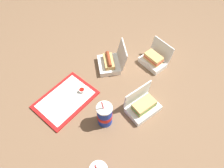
{
  "coord_description": "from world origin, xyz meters",
  "views": [
    {
      "loc": [
        0.71,
        0.37,
        1.2
      ],
      "look_at": [
        -0.02,
        -0.02,
        0.05
      ],
      "focal_mm": 35.0,
      "sensor_mm": 36.0,
      "label": 1
    }
  ],
  "objects_px": {
    "clamshell_hotdog_right": "(110,63)",
    "soda_cup_front": "(105,115)",
    "clamshell_sandwich_left": "(143,106)",
    "food_tray": "(66,100)",
    "clamshell_sandwich_center": "(154,60)",
    "plastic_fork": "(77,97)",
    "ketchup_cup": "(82,90)"
  },
  "relations": [
    {
      "from": "food_tray",
      "to": "clamshell_sandwich_center",
      "type": "xyz_separation_m",
      "value": [
        -0.56,
        0.38,
        0.04
      ]
    },
    {
      "from": "ketchup_cup",
      "to": "soda_cup_front",
      "type": "relative_size",
      "value": 0.18
    },
    {
      "from": "clamshell_sandwich_left",
      "to": "soda_cup_front",
      "type": "height_order",
      "value": "soda_cup_front"
    },
    {
      "from": "ketchup_cup",
      "to": "clamshell_hotdog_right",
      "type": "bearing_deg",
      "value": 169.06
    },
    {
      "from": "ketchup_cup",
      "to": "clamshell_sandwich_center",
      "type": "distance_m",
      "value": 0.55
    },
    {
      "from": "food_tray",
      "to": "ketchup_cup",
      "type": "relative_size",
      "value": 10.44
    },
    {
      "from": "ketchup_cup",
      "to": "clamshell_sandwich_left",
      "type": "xyz_separation_m",
      "value": [
        -0.07,
        0.4,
        0.02
      ]
    },
    {
      "from": "clamshell_sandwich_center",
      "to": "clamshell_sandwich_left",
      "type": "height_order",
      "value": "clamshell_sandwich_left"
    },
    {
      "from": "soda_cup_front",
      "to": "clamshell_hotdog_right",
      "type": "bearing_deg",
      "value": -155.94
    },
    {
      "from": "ketchup_cup",
      "to": "clamshell_sandwich_left",
      "type": "height_order",
      "value": "clamshell_sandwich_left"
    },
    {
      "from": "plastic_fork",
      "to": "clamshell_sandwich_left",
      "type": "bearing_deg",
      "value": 106.58
    },
    {
      "from": "plastic_fork",
      "to": "clamshell_sandwich_center",
      "type": "relative_size",
      "value": 0.5
    },
    {
      "from": "food_tray",
      "to": "clamshell_sandwich_center",
      "type": "distance_m",
      "value": 0.67
    },
    {
      "from": "plastic_fork",
      "to": "soda_cup_front",
      "type": "xyz_separation_m",
      "value": [
        0.06,
        0.24,
        0.07
      ]
    },
    {
      "from": "clamshell_sandwich_center",
      "to": "clamshell_sandwich_left",
      "type": "relative_size",
      "value": 0.93
    },
    {
      "from": "clamshell_hotdog_right",
      "to": "soda_cup_front",
      "type": "distance_m",
      "value": 0.44
    },
    {
      "from": "food_tray",
      "to": "clamshell_sandwich_center",
      "type": "height_order",
      "value": "clamshell_sandwich_center"
    },
    {
      "from": "clamshell_hotdog_right",
      "to": "clamshell_sandwich_left",
      "type": "bearing_deg",
      "value": 57.22
    },
    {
      "from": "food_tray",
      "to": "soda_cup_front",
      "type": "relative_size",
      "value": 1.87
    },
    {
      "from": "food_tray",
      "to": "clamshell_sandwich_left",
      "type": "xyz_separation_m",
      "value": [
        -0.17,
        0.46,
        0.04
      ]
    },
    {
      "from": "plastic_fork",
      "to": "food_tray",
      "type": "bearing_deg",
      "value": -49.76
    },
    {
      "from": "food_tray",
      "to": "clamshell_hotdog_right",
      "type": "xyz_separation_m",
      "value": [
        -0.39,
        0.12,
        0.04
      ]
    },
    {
      "from": "clamshell_sandwich_center",
      "to": "clamshell_hotdog_right",
      "type": "bearing_deg",
      "value": -57.02
    },
    {
      "from": "ketchup_cup",
      "to": "plastic_fork",
      "type": "xyz_separation_m",
      "value": [
        0.05,
        -0.0,
        -0.01
      ]
    },
    {
      "from": "clamshell_hotdog_right",
      "to": "soda_cup_front",
      "type": "bearing_deg",
      "value": 24.06
    },
    {
      "from": "soda_cup_front",
      "to": "ketchup_cup",
      "type": "bearing_deg",
      "value": -115.11
    },
    {
      "from": "clamshell_sandwich_center",
      "to": "clamshell_sandwich_left",
      "type": "xyz_separation_m",
      "value": [
        0.39,
        0.08,
        0.0
      ]
    },
    {
      "from": "food_tray",
      "to": "plastic_fork",
      "type": "distance_m",
      "value": 0.08
    },
    {
      "from": "clamshell_sandwich_center",
      "to": "soda_cup_front",
      "type": "xyz_separation_m",
      "value": [
        0.56,
        -0.08,
        0.04
      ]
    },
    {
      "from": "clamshell_sandwich_center",
      "to": "soda_cup_front",
      "type": "distance_m",
      "value": 0.57
    },
    {
      "from": "soda_cup_front",
      "to": "food_tray",
      "type": "bearing_deg",
      "value": -91.84
    },
    {
      "from": "food_tray",
      "to": "clamshell_sandwich_left",
      "type": "bearing_deg",
      "value": 109.9
    }
  ]
}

